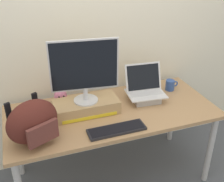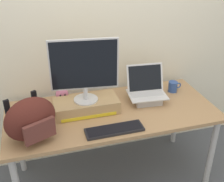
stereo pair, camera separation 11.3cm
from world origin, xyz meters
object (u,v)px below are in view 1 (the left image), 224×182
object	(u,v)px
plush_toy	(61,96)
open_laptop	(145,93)
messenger_backpack	(33,122)
coffee_mug	(170,85)
toner_box_yellow	(86,106)
external_keyboard	(117,129)
desktop_monitor	(84,69)
cell_phone	(30,121)

from	to	relation	value
plush_toy	open_laptop	bearing A→B (deg)	-17.06
messenger_backpack	coffee_mug	size ratio (longest dim) A/B	3.43
toner_box_yellow	messenger_backpack	size ratio (longest dim) A/B	1.21
messenger_backpack	coffee_mug	distance (m)	1.32
open_laptop	coffee_mug	xyz separation A→B (m)	(0.30, 0.09, -0.01)
toner_box_yellow	external_keyboard	size ratio (longest dim) A/B	1.19
toner_box_yellow	desktop_monitor	distance (m)	0.33
toner_box_yellow	messenger_backpack	xyz separation A→B (m)	(-0.43, -0.24, 0.10)
toner_box_yellow	open_laptop	bearing A→B (deg)	3.36
desktop_monitor	messenger_backpack	size ratio (longest dim) A/B	1.22
desktop_monitor	plush_toy	size ratio (longest dim) A/B	4.73
desktop_monitor	plush_toy	bearing A→B (deg)	130.56
external_keyboard	cell_phone	world-z (taller)	external_keyboard
external_keyboard	open_laptop	bearing A→B (deg)	41.55
messenger_backpack	plush_toy	size ratio (longest dim) A/B	3.87
coffee_mug	cell_phone	size ratio (longest dim) A/B	0.77
cell_phone	plush_toy	xyz separation A→B (m)	(0.28, 0.23, 0.05)
messenger_backpack	cell_phone	size ratio (longest dim) A/B	2.65
desktop_monitor	plush_toy	xyz separation A→B (m)	(-0.16, 0.25, -0.32)
external_keyboard	coffee_mug	world-z (taller)	coffee_mug
cell_phone	plush_toy	size ratio (longest dim) A/B	1.46
messenger_backpack	cell_phone	xyz separation A→B (m)	(-0.02, 0.25, -0.15)
external_keyboard	coffee_mug	size ratio (longest dim) A/B	3.47
open_laptop	external_keyboard	world-z (taller)	open_laptop
open_laptop	external_keyboard	size ratio (longest dim) A/B	0.79
open_laptop	coffee_mug	size ratio (longest dim) A/B	2.73
messenger_backpack	cell_phone	world-z (taller)	messenger_backpack
plush_toy	desktop_monitor	bearing A→B (deg)	-56.64
desktop_monitor	cell_phone	world-z (taller)	desktop_monitor
toner_box_yellow	desktop_monitor	size ratio (longest dim) A/B	0.99
messenger_backpack	plush_toy	world-z (taller)	messenger_backpack
open_laptop	messenger_backpack	distance (m)	1.01
coffee_mug	messenger_backpack	bearing A→B (deg)	-164.11
messenger_backpack	coffee_mug	bearing A→B (deg)	-8.41
toner_box_yellow	open_laptop	xyz separation A→B (m)	(0.54, 0.03, 0.01)
coffee_mug	plush_toy	size ratio (longest dim) A/B	1.13
toner_box_yellow	desktop_monitor	xyz separation A→B (m)	(-0.00, -0.00, 0.33)
cell_phone	toner_box_yellow	bearing A→B (deg)	-6.54
open_laptop	external_keyboard	distance (m)	0.53
desktop_monitor	plush_toy	distance (m)	0.44
open_laptop	plush_toy	size ratio (longest dim) A/B	3.08
external_keyboard	coffee_mug	bearing A→B (deg)	32.27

